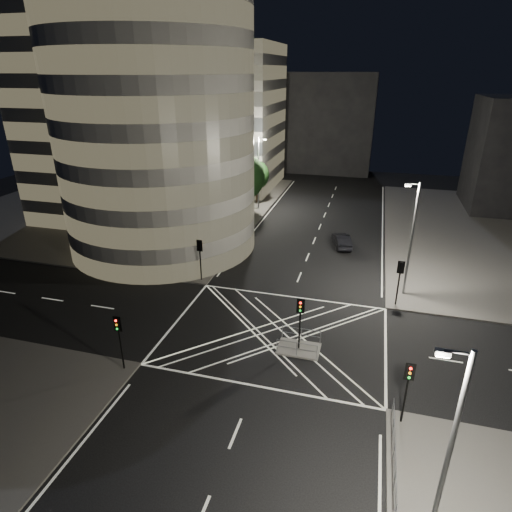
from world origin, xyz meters
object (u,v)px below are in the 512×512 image
(traffic_signal_nr, at_px, (408,382))
(street_lamp_right_far, at_px, (411,236))
(street_lamp_left_far, at_px, (259,171))
(traffic_signal_fr, at_px, (400,275))
(street_lamp_right_near, at_px, (446,456))
(traffic_signal_fl, at_px, (200,253))
(street_lamp_left_near, at_px, (212,208))
(central_island, at_px, (299,349))
(traffic_signal_island, at_px, (300,315))
(traffic_signal_nl, at_px, (119,333))
(sedan, at_px, (342,241))

(traffic_signal_nr, bearing_deg, street_lamp_right_far, 87.70)
(traffic_signal_nr, bearing_deg, street_lamp_left_far, 116.36)
(traffic_signal_fr, xyz_separation_m, traffic_signal_nr, (0.00, -13.60, 0.00))
(street_lamp_right_near, bearing_deg, traffic_signal_fl, 131.24)
(street_lamp_left_near, bearing_deg, traffic_signal_nr, -45.87)
(traffic_signal_fl, xyz_separation_m, street_lamp_right_far, (18.24, 2.20, 2.63))
(central_island, bearing_deg, street_lamp_right_far, 54.70)
(street_lamp_right_far, bearing_deg, traffic_signal_island, -125.30)
(central_island, xyz_separation_m, traffic_signal_fr, (6.80, 8.30, 2.84))
(traffic_signal_nl, height_order, street_lamp_right_far, street_lamp_right_far)
(street_lamp_left_near, xyz_separation_m, sedan, (12.64, 6.98, -4.81))
(traffic_signal_fr, distance_m, traffic_signal_nr, 13.60)
(traffic_signal_fl, bearing_deg, traffic_signal_island, -37.54)
(traffic_signal_fr, relative_size, street_lamp_right_far, 0.40)
(traffic_signal_island, height_order, street_lamp_left_far, street_lamp_left_far)
(traffic_signal_fr, height_order, street_lamp_right_near, street_lamp_right_near)
(central_island, distance_m, street_lamp_right_near, 15.54)
(central_island, xyz_separation_m, traffic_signal_fl, (-10.80, 8.30, 2.84))
(traffic_signal_nl, height_order, traffic_signal_fr, same)
(street_lamp_right_far, bearing_deg, street_lamp_right_near, -90.00)
(street_lamp_left_near, bearing_deg, traffic_signal_fr, -15.92)
(traffic_signal_nl, relative_size, sedan, 0.90)
(traffic_signal_nr, relative_size, street_lamp_left_near, 0.40)
(street_lamp_left_near, height_order, sedan, street_lamp_left_near)
(traffic_signal_nr, xyz_separation_m, traffic_signal_island, (-6.80, 5.30, 0.00))
(central_island, xyz_separation_m, street_lamp_right_near, (7.44, -12.50, 5.47))
(traffic_signal_fr, relative_size, street_lamp_right_near, 0.40)
(traffic_signal_island, relative_size, sedan, 0.90)
(central_island, height_order, sedan, sedan)
(street_lamp_left_far, xyz_separation_m, street_lamp_right_far, (18.87, -21.00, 0.00))
(traffic_signal_fl, bearing_deg, traffic_signal_fr, 0.00)
(traffic_signal_nr, height_order, traffic_signal_island, same)
(street_lamp_right_near, relative_size, sedan, 2.25)
(traffic_signal_fl, distance_m, traffic_signal_nl, 13.60)
(street_lamp_left_far, bearing_deg, traffic_signal_nr, -63.64)
(street_lamp_left_far, bearing_deg, traffic_signal_nl, -89.01)
(traffic_signal_fl, bearing_deg, traffic_signal_nl, -90.00)
(traffic_signal_nr, bearing_deg, traffic_signal_island, 142.07)
(traffic_signal_nl, relative_size, street_lamp_right_near, 0.40)
(traffic_signal_nl, height_order, street_lamp_left_near, street_lamp_left_near)
(traffic_signal_nl, height_order, traffic_signal_island, same)
(sedan, bearing_deg, street_lamp_left_far, -57.06)
(sedan, bearing_deg, street_lamp_left_near, 12.92)
(traffic_signal_fl, relative_size, sedan, 0.90)
(traffic_signal_fl, height_order, traffic_signal_fr, same)
(traffic_signal_fl, xyz_separation_m, street_lamp_right_near, (18.24, -20.80, 2.63))
(traffic_signal_nl, xyz_separation_m, street_lamp_right_near, (18.24, -7.20, 2.63))
(street_lamp_left_far, bearing_deg, central_island, -70.05)
(traffic_signal_nl, relative_size, traffic_signal_nr, 1.00)
(traffic_signal_island, xyz_separation_m, street_lamp_left_near, (-11.44, 13.50, 2.63))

